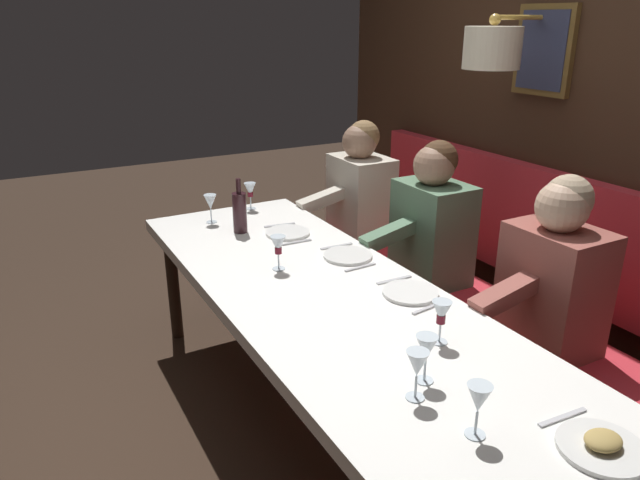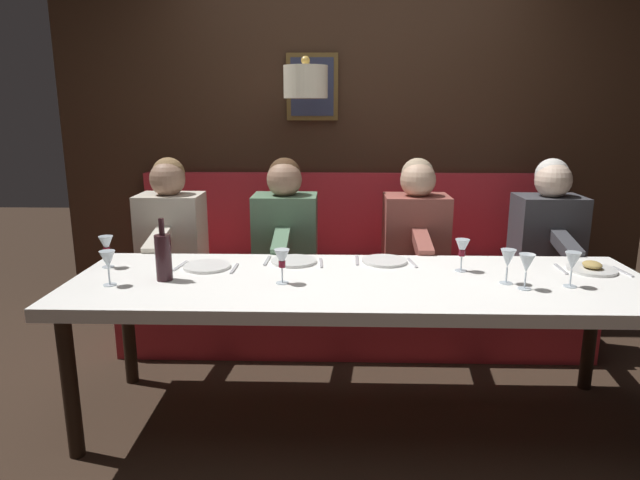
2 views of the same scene
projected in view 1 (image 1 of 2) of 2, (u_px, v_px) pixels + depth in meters
The scene contains 19 objects.
ground_plane at pixel (331, 440), 2.74m from camera, with size 12.00×12.00×0.00m, color #332319.
dining_table at pixel (332, 309), 2.50m from camera, with size 0.90×2.78×0.74m.
banquette_bench at pixel (480, 349), 3.07m from camera, with size 0.52×2.98×0.45m, color red.
back_wall_panel at pixel (588, 120), 2.93m from camera, with size 0.59×4.18×2.90m.
diner_near at pixel (554, 272), 2.54m from camera, with size 0.60×0.40×0.79m.
diner_middle at pixel (432, 218), 3.22m from camera, with size 0.60×0.40×0.79m.
diner_far at pixel (360, 187), 3.82m from camera, with size 0.60×0.40×0.79m.
place_setting_0 at pixel (288, 233), 3.20m from camera, with size 0.24×0.32×0.01m.
place_setting_1 at pixel (348, 256), 2.89m from camera, with size 0.24×0.31×0.01m.
place_setting_2 at pixel (602, 446), 1.59m from camera, with size 0.24×0.32×0.05m.
place_setting_3 at pixel (410, 292), 2.50m from camera, with size 0.24×0.32×0.01m.
wine_glass_0 at pixel (441, 314), 2.09m from camera, with size 0.07×0.07×0.16m.
wine_glass_1 at pixel (426, 349), 1.86m from camera, with size 0.07×0.07×0.16m.
wine_glass_2 at pixel (250, 191), 3.58m from camera, with size 0.07×0.07×0.16m.
wine_glass_3 at pixel (479, 400), 1.62m from camera, with size 0.07×0.07×0.16m.
wine_glass_4 at pixel (210, 203), 3.34m from camera, with size 0.07×0.07×0.16m.
wine_glass_5 at pixel (417, 365), 1.78m from camera, with size 0.07×0.07×0.16m.
wine_glass_6 at pixel (278, 246), 2.71m from camera, with size 0.07×0.07×0.16m.
wine_bottle at pixel (240, 212), 3.19m from camera, with size 0.08×0.08×0.30m.
Camera 1 is at (-1.12, -1.94, 1.84)m, focal length 33.17 mm.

